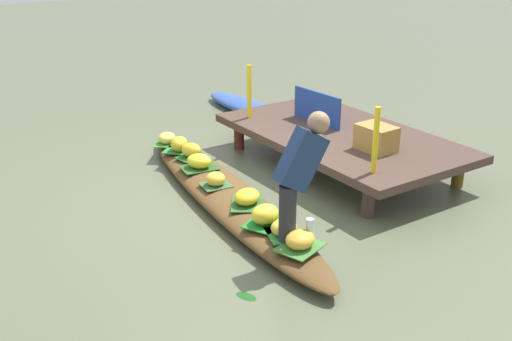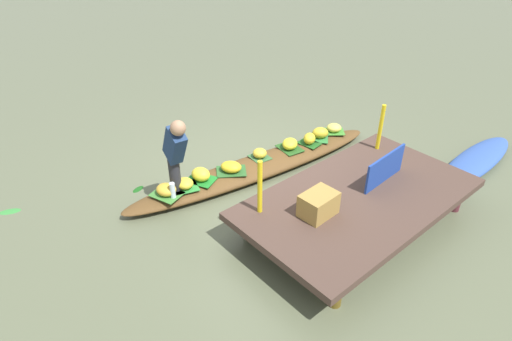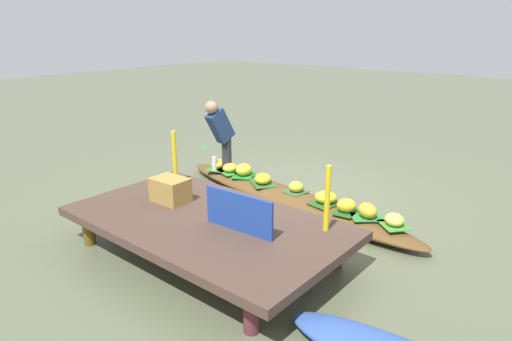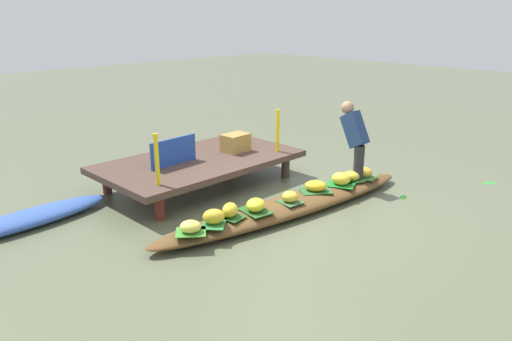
# 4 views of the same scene
# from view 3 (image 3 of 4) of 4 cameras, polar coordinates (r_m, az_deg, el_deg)

# --- Properties ---
(canal_water) EXTENTS (40.00, 40.00, 0.00)m
(canal_water) POSITION_cam_3_polar(r_m,az_deg,el_deg) (6.67, 4.01, -4.34)
(canal_water) COLOR #595F45
(canal_water) RESTS_ON ground
(dock_platform) EXTENTS (3.20, 1.80, 0.45)m
(dock_platform) POSITION_cam_3_polar(r_m,az_deg,el_deg) (5.15, -6.36, -6.67)
(dock_platform) COLOR #4A362D
(dock_platform) RESTS_ON ground
(vendor_boat) EXTENTS (4.50, 1.23, 0.21)m
(vendor_boat) POSITION_cam_3_polar(r_m,az_deg,el_deg) (6.63, 4.02, -3.52)
(vendor_boat) COLOR brown
(vendor_boat) RESTS_ON ground
(leaf_mat_0) EXTENTS (0.30, 0.38, 0.01)m
(leaf_mat_0) POSITION_cam_3_polar(r_m,az_deg,el_deg) (5.99, 11.33, -5.17)
(leaf_mat_0) COLOR #1E541D
(leaf_mat_0) RESTS_ON vendor_boat
(banana_bunch_0) EXTENTS (0.32, 0.30, 0.18)m
(banana_bunch_0) POSITION_cam_3_polar(r_m,az_deg,el_deg) (5.96, 11.38, -4.37)
(banana_bunch_0) COLOR yellow
(banana_bunch_0) RESTS_ON vendor_boat
(leaf_mat_1) EXTENTS (0.44, 0.41, 0.01)m
(leaf_mat_1) POSITION_cam_3_polar(r_m,az_deg,el_deg) (7.45, -3.30, -0.17)
(leaf_mat_1) COLOR #2E8636
(leaf_mat_1) RESTS_ON vendor_boat
(banana_bunch_1) EXTENTS (0.28, 0.30, 0.14)m
(banana_bunch_1) POSITION_cam_3_polar(r_m,az_deg,el_deg) (7.43, -3.31, 0.35)
(banana_bunch_1) COLOR gold
(banana_bunch_1) RESTS_ON vendor_boat
(leaf_mat_2) EXTENTS (0.38, 0.46, 0.01)m
(leaf_mat_2) POSITION_cam_3_polar(r_m,az_deg,el_deg) (6.23, 8.79, -4.09)
(leaf_mat_2) COLOR #24521D
(leaf_mat_2) RESTS_ON vendor_boat
(banana_bunch_2) EXTENTS (0.38, 0.37, 0.17)m
(banana_bunch_2) POSITION_cam_3_polar(r_m,az_deg,el_deg) (6.20, 8.83, -3.37)
(banana_bunch_2) COLOR yellow
(banana_bunch_2) RESTS_ON vendor_boat
(leaf_mat_3) EXTENTS (0.44, 0.49, 0.01)m
(leaf_mat_3) POSITION_cam_3_polar(r_m,az_deg,el_deg) (7.66, -4.71, 0.30)
(leaf_mat_3) COLOR #3D7B32
(leaf_mat_3) RESTS_ON vendor_boat
(banana_bunch_3) EXTENTS (0.34, 0.36, 0.16)m
(banana_bunch_3) POSITION_cam_3_polar(r_m,az_deg,el_deg) (7.63, -4.73, 0.86)
(banana_bunch_3) COLOR gold
(banana_bunch_3) RESTS_ON vendor_boat
(leaf_mat_4) EXTENTS (0.46, 0.45, 0.01)m
(leaf_mat_4) POSITION_cam_3_polar(r_m,az_deg,el_deg) (5.76, 17.05, -6.62)
(leaf_mat_4) COLOR #3E852D
(leaf_mat_4) RESTS_ON vendor_boat
(banana_bunch_4) EXTENTS (0.34, 0.34, 0.15)m
(banana_bunch_4) POSITION_cam_3_polar(r_m,az_deg,el_deg) (5.73, 17.12, -5.96)
(banana_bunch_4) COLOR #E8D753
(banana_bunch_4) RESTS_ON vendor_boat
(leaf_mat_5) EXTENTS (0.46, 0.50, 0.01)m
(leaf_mat_5) POSITION_cam_3_polar(r_m,az_deg,el_deg) (7.28, -1.56, -0.60)
(leaf_mat_5) COLOR #1C7626
(leaf_mat_5) RESTS_ON vendor_boat
(banana_bunch_5) EXTENTS (0.30, 0.33, 0.19)m
(banana_bunch_5) POSITION_cam_3_polar(r_m,az_deg,el_deg) (7.25, -1.57, 0.11)
(banana_bunch_5) COLOR yellow
(banana_bunch_5) RESTS_ON vendor_boat
(leaf_mat_6) EXTENTS (0.55, 0.52, 0.01)m
(leaf_mat_6) POSITION_cam_3_polar(r_m,az_deg,el_deg) (6.91, 0.87, -1.62)
(leaf_mat_6) COLOR #2A5B27
(leaf_mat_6) RESTS_ON vendor_boat
(banana_bunch_6) EXTENTS (0.38, 0.40, 0.15)m
(banana_bunch_6) POSITION_cam_3_polar(r_m,az_deg,el_deg) (6.88, 0.87, -1.03)
(banana_bunch_6) COLOR gold
(banana_bunch_6) RESTS_ON vendor_boat
(leaf_mat_7) EXTENTS (0.32, 0.34, 0.01)m
(leaf_mat_7) POSITION_cam_3_polar(r_m,az_deg,el_deg) (6.60, 5.07, -2.68)
(leaf_mat_7) COLOR #346034
(leaf_mat_7) RESTS_ON vendor_boat
(banana_bunch_7) EXTENTS (0.31, 0.31, 0.15)m
(banana_bunch_7) POSITION_cam_3_polar(r_m,az_deg,el_deg) (6.57, 5.09, -2.07)
(banana_bunch_7) COLOR gold
(banana_bunch_7) RESTS_ON vendor_boat
(leaf_mat_8) EXTENTS (0.47, 0.46, 0.01)m
(leaf_mat_8) POSITION_cam_3_polar(r_m,az_deg,el_deg) (5.89, 13.88, -5.77)
(leaf_mat_8) COLOR #2D7636
(leaf_mat_8) RESTS_ON vendor_boat
(banana_bunch_8) EXTENTS (0.35, 0.34, 0.19)m
(banana_bunch_8) POSITION_cam_3_polar(r_m,az_deg,el_deg) (5.86, 13.95, -4.94)
(banana_bunch_8) COLOR gold
(banana_bunch_8) RESTS_ON vendor_boat
(vendor_person) EXTENTS (0.24, 0.52, 1.20)m
(vendor_person) POSITION_cam_3_polar(r_m,az_deg,el_deg) (7.31, -4.50, 4.97)
(vendor_person) COLOR #28282D
(vendor_person) RESTS_ON vendor_boat
(water_bottle) EXTENTS (0.08, 0.08, 0.24)m
(water_bottle) POSITION_cam_3_polar(r_m,az_deg,el_deg) (7.52, -5.27, 0.87)
(water_bottle) COLOR silver
(water_bottle) RESTS_ON vendor_boat
(market_banner) EXTENTS (0.86, 0.08, 0.42)m
(market_banner) POSITION_cam_3_polar(r_m,az_deg,el_deg) (4.72, -2.21, -5.34)
(market_banner) COLOR #1F3D95
(market_banner) RESTS_ON dock_platform
(railing_post_west) EXTENTS (0.06, 0.06, 0.72)m
(railing_post_west) POSITION_cam_3_polar(r_m,az_deg,el_deg) (4.73, 9.02, -3.54)
(railing_post_west) COLOR yellow
(railing_post_west) RESTS_ON dock_platform
(railing_post_east) EXTENTS (0.06, 0.06, 0.72)m
(railing_post_east) POSITION_cam_3_polar(r_m,az_deg,el_deg) (6.22, -10.26, 1.68)
(railing_post_east) COLOR yellow
(railing_post_east) RESTS_ON dock_platform
(produce_crate) EXTENTS (0.45, 0.34, 0.30)m
(produce_crate) POSITION_cam_3_polar(r_m,az_deg,el_deg) (5.62, -10.79, -2.42)
(produce_crate) COLOR olive
(produce_crate) RESTS_ON dock_platform
(drifting_plant_0) EXTENTS (0.23, 0.17, 0.01)m
(drifting_plant_0) POSITION_cam_3_polar(r_m,az_deg,el_deg) (8.26, -2.11, 0.19)
(drifting_plant_0) COLOR #174E16
(drifting_plant_0) RESTS_ON ground
(drifting_plant_1) EXTENTS (0.32, 0.25, 0.01)m
(drifting_plant_1) POSITION_cam_3_polar(r_m,az_deg,el_deg) (9.81, -6.55, 2.98)
(drifting_plant_1) COLOR #368738
(drifting_plant_1) RESTS_ON ground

